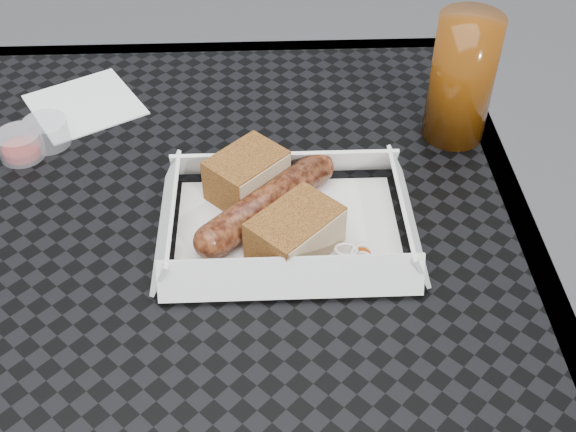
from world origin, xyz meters
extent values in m
cube|color=black|center=(0.00, 0.00, 0.74)|extent=(0.80, 0.80, 0.01)
cube|color=black|center=(0.00, 0.39, 0.73)|extent=(0.80, 0.03, 0.03)
cube|color=black|center=(0.39, 0.00, 0.73)|extent=(0.03, 0.80, 0.03)
cylinder|color=black|center=(0.35, 0.35, 0.36)|extent=(0.03, 0.03, 0.73)
cube|color=white|center=(0.15, 0.02, 0.75)|extent=(0.22, 0.15, 0.00)
cylinder|color=brown|center=(0.13, 0.04, 0.77)|extent=(0.13, 0.13, 0.03)
sphere|color=brown|center=(0.18, 0.09, 0.77)|extent=(0.03, 0.03, 0.03)
sphere|color=brown|center=(0.07, -0.01, 0.77)|extent=(0.03, 0.03, 0.03)
cube|color=brown|center=(0.11, 0.07, 0.77)|extent=(0.09, 0.09, 0.05)
cube|color=brown|center=(0.15, -0.01, 0.77)|extent=(0.10, 0.10, 0.04)
cylinder|color=#D54D09|center=(0.20, -0.03, 0.75)|extent=(0.02, 0.02, 0.00)
torus|color=white|center=(0.21, -0.04, 0.75)|extent=(0.02, 0.02, 0.00)
cube|color=#B2D17F|center=(0.22, -0.03, 0.75)|extent=(0.02, 0.02, 0.00)
cube|color=white|center=(-0.09, 0.25, 0.75)|extent=(0.16, 0.16, 0.00)
cylinder|color=maroon|center=(-0.14, 0.15, 0.76)|extent=(0.05, 0.05, 0.03)
cylinder|color=silver|center=(-0.12, 0.18, 0.76)|extent=(0.05, 0.05, 0.03)
cylinder|color=#5B2B07|center=(0.35, 0.18, 0.82)|extent=(0.07, 0.07, 0.15)
camera|label=1|loc=(0.13, -0.50, 1.25)|focal=45.00mm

